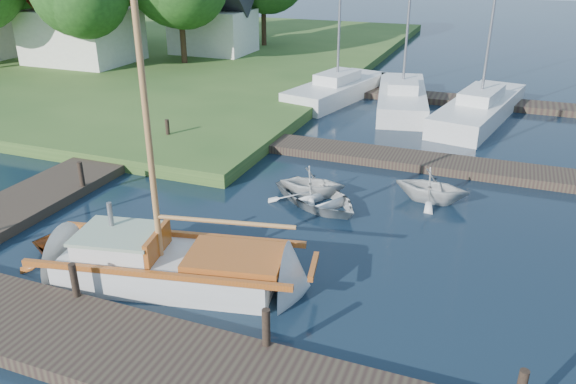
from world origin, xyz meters
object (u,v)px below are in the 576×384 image
(marina_boat_1, at_px, (402,96))
(dinghy, at_px, (91,253))
(tender_c, at_px, (318,195))
(tender_d, at_px, (432,184))
(tender_b, at_px, (312,180))
(marina_boat_2, at_px, (480,107))
(house_a, at_px, (81,22))
(mooring_post_2, at_px, (266,327))
(mooring_post_5, at_px, (168,129))
(sailboat, at_px, (177,269))
(mooring_post_4, at_px, (81,174))
(mooring_post_1, at_px, (74,280))
(marina_boat_0, at_px, (337,88))
(house_c, at_px, (213,21))

(marina_boat_1, bearing_deg, dinghy, 155.14)
(tender_c, bearing_deg, tender_d, -33.43)
(tender_b, height_order, tender_d, tender_d)
(marina_boat_2, relative_size, house_a, 1.98)
(mooring_post_2, distance_m, mooring_post_5, 13.12)
(sailboat, distance_m, marina_boat_2, 17.64)
(mooring_post_4, distance_m, sailboat, 6.40)
(mooring_post_2, height_order, sailboat, sailboat)
(sailboat, bearing_deg, dinghy, 172.60)
(mooring_post_5, distance_m, tender_b, 7.28)
(tender_b, relative_size, marina_boat_1, 0.21)
(tender_c, distance_m, tender_d, 3.56)
(mooring_post_4, distance_m, mooring_post_5, 5.00)
(mooring_post_4, bearing_deg, mooring_post_1, -51.34)
(mooring_post_2, bearing_deg, marina_boat_0, 102.82)
(marina_boat_0, bearing_deg, marina_boat_1, -83.26)
(mooring_post_1, xyz_separation_m, tender_d, (6.41, 8.48, -0.11))
(sailboat, height_order, marina_boat_2, marina_boat_2)
(mooring_post_2, height_order, tender_b, mooring_post_2)
(mooring_post_4, distance_m, tender_d, 10.98)
(mooring_post_4, relative_size, tender_b, 0.39)
(house_c, bearing_deg, sailboat, -63.75)
(mooring_post_4, distance_m, house_c, 23.16)
(tender_b, bearing_deg, marina_boat_0, 3.77)
(mooring_post_4, xyz_separation_m, tender_c, (7.20, 1.97, -0.37))
(sailboat, distance_m, marina_boat_1, 17.56)
(marina_boat_1, bearing_deg, mooring_post_2, 172.07)
(tender_b, bearing_deg, mooring_post_4, 100.94)
(house_a, bearing_deg, marina_boat_2, -6.13)
(tender_c, relative_size, marina_boat_0, 0.30)
(mooring_post_1, height_order, mooring_post_4, same)
(mooring_post_5, bearing_deg, tender_c, -22.79)
(tender_c, distance_m, marina_boat_1, 12.18)
(mooring_post_1, height_order, marina_boat_0, marina_boat_0)
(mooring_post_4, distance_m, house_a, 20.74)
(dinghy, distance_m, tender_c, 6.79)
(mooring_post_1, xyz_separation_m, tender_b, (2.84, 7.52, -0.16))
(dinghy, relative_size, marina_boat_1, 0.36)
(mooring_post_4, xyz_separation_m, tender_b, (6.84, 2.52, -0.16))
(mooring_post_5, relative_size, tender_d, 0.35)
(marina_boat_0, bearing_deg, mooring_post_5, 170.32)
(tender_d, xyz_separation_m, marina_boat_0, (-6.36, 11.06, -0.02))
(mooring_post_1, relative_size, house_a, 0.13)
(sailboat, bearing_deg, tender_d, 42.58)
(tender_d, bearing_deg, house_a, 65.95)
(sailboat, xyz_separation_m, house_a, (-18.47, 19.30, 2.62))
(mooring_post_2, height_order, house_a, house_a)
(mooring_post_5, height_order, dinghy, mooring_post_5)
(marina_boat_2, bearing_deg, mooring_post_1, 170.19)
(mooring_post_5, bearing_deg, house_a, 139.76)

